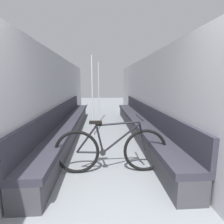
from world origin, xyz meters
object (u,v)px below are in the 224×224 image
at_px(bicycle, 111,150).
at_px(bench_seat_row_right, 140,124).
at_px(bench_seat_row_left, 68,125).
at_px(grab_pole_near, 92,98).
at_px(grab_pole_far, 99,93).

bearing_deg(bicycle, bench_seat_row_right, 68.22).
distance_m(bench_seat_row_left, bench_seat_row_right, 1.99).
relative_size(bench_seat_row_left, bicycle, 3.24).
xyz_separation_m(bench_seat_row_right, grab_pole_near, (-1.32, -0.01, 0.76)).
bearing_deg(bench_seat_row_right, grab_pole_near, -179.53).
xyz_separation_m(bench_seat_row_right, grab_pole_far, (-1.16, 1.68, 0.76)).
bearing_deg(grab_pole_near, grab_pole_far, 84.80).
xyz_separation_m(bench_seat_row_left, grab_pole_far, (0.83, 1.68, 0.76)).
xyz_separation_m(grab_pole_near, grab_pole_far, (0.15, 1.69, 0.00)).
bearing_deg(grab_pole_far, bench_seat_row_right, -55.37).
xyz_separation_m(bench_seat_row_left, bench_seat_row_right, (1.99, 0.00, 0.00)).
bearing_deg(grab_pole_near, bench_seat_row_right, 0.47).
bearing_deg(bench_seat_row_right, bicycle, -114.44).
bearing_deg(bicycle, bench_seat_row_left, 120.00).
xyz_separation_m(bench_seat_row_left, bicycle, (1.06, -2.05, 0.09)).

